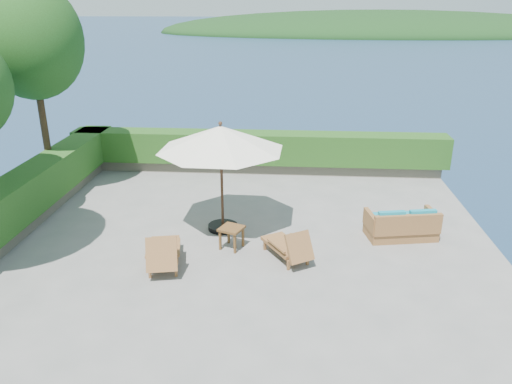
# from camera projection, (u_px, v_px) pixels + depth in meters

# --- Properties ---
(ground) EXTENTS (12.00, 12.00, 0.00)m
(ground) POSITION_uv_depth(u_px,v_px,m) (241.00, 248.00, 11.68)
(ground) COLOR gray
(ground) RESTS_ON ground
(foundation) EXTENTS (12.00, 12.00, 3.00)m
(foundation) POSITION_uv_depth(u_px,v_px,m) (241.00, 304.00, 12.23)
(foundation) COLOR #524B41
(foundation) RESTS_ON ocean
(ocean) EXTENTS (600.00, 600.00, 0.00)m
(ocean) POSITION_uv_depth(u_px,v_px,m) (242.00, 352.00, 12.75)
(ocean) COLOR #182D4A
(ocean) RESTS_ON ground
(offshore_island) EXTENTS (126.00, 57.60, 12.60)m
(offshore_island) POSITION_uv_depth(u_px,v_px,m) (379.00, 33.00, 141.41)
(offshore_island) COLOR black
(offshore_island) RESTS_ON ocean
(planter_wall_far) EXTENTS (12.00, 0.60, 0.36)m
(planter_wall_far) POSITION_uv_depth(u_px,v_px,m) (258.00, 167.00, 16.83)
(planter_wall_far) COLOR #656051
(planter_wall_far) RESTS_ON ground
(planter_wall_left) EXTENTS (0.60, 12.00, 0.36)m
(planter_wall_left) POSITION_uv_depth(u_px,v_px,m) (10.00, 233.00, 12.00)
(planter_wall_left) COLOR #656051
(planter_wall_left) RESTS_ON ground
(hedge_far) EXTENTS (12.40, 0.90, 1.00)m
(hedge_far) POSITION_uv_depth(u_px,v_px,m) (258.00, 147.00, 16.59)
(hedge_far) COLOR #174012
(hedge_far) RESTS_ON planter_wall_far
(hedge_left) EXTENTS (0.90, 12.40, 1.00)m
(hedge_left) POSITION_uv_depth(u_px,v_px,m) (5.00, 207.00, 11.76)
(hedge_left) COLOR #174012
(hedge_left) RESTS_ON planter_wall_left
(tree_far) EXTENTS (2.80, 2.80, 6.03)m
(tree_far) POSITION_uv_depth(u_px,v_px,m) (31.00, 40.00, 13.50)
(tree_far) COLOR #442F1A
(tree_far) RESTS_ON ground
(patio_umbrella) EXTENTS (4.11, 4.11, 2.77)m
(patio_umbrella) POSITION_uv_depth(u_px,v_px,m) (221.00, 139.00, 11.80)
(patio_umbrella) COLOR black
(patio_umbrella) RESTS_ON ground
(lounge_left) EXTENTS (0.92, 1.64, 0.90)m
(lounge_left) POSITION_uv_depth(u_px,v_px,m) (163.00, 251.00, 10.70)
(lounge_left) COLOR olive
(lounge_left) RESTS_ON ground
(lounge_right) EXTENTS (1.23, 1.50, 0.81)m
(lounge_right) POSITION_uv_depth(u_px,v_px,m) (289.00, 246.00, 11.02)
(lounge_right) COLOR olive
(lounge_right) RESTS_ON ground
(side_table) EXTENTS (0.65, 0.65, 0.53)m
(side_table) POSITION_uv_depth(u_px,v_px,m) (232.00, 231.00, 11.51)
(side_table) COLOR brown
(side_table) RESTS_ON ground
(wicker_loveseat) EXTENTS (1.79, 1.13, 0.82)m
(wicker_loveseat) POSITION_uv_depth(u_px,v_px,m) (402.00, 226.00, 12.05)
(wicker_loveseat) COLOR olive
(wicker_loveseat) RESTS_ON ground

